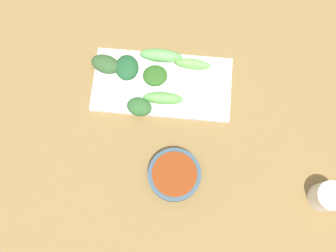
% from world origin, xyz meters
% --- Properties ---
extents(tabletop, '(2.10, 2.10, 0.02)m').
position_xyz_m(tabletop, '(0.00, 0.00, 0.01)').
color(tabletop, olive).
rests_on(tabletop, ground).
extents(sauce_bowl, '(0.11, 0.11, 0.03)m').
position_xyz_m(sauce_bowl, '(-0.12, -0.02, 0.04)').
color(sauce_bowl, '#30495A').
rests_on(sauce_bowl, tabletop).
extents(serving_plate, '(0.15, 0.31, 0.01)m').
position_xyz_m(serving_plate, '(0.08, 0.02, 0.03)').
color(serving_plate, white).
rests_on(serving_plate, tabletop).
extents(broccoli_leafy_0, '(0.07, 0.06, 0.03)m').
position_xyz_m(broccoli_leafy_0, '(0.11, 0.10, 0.04)').
color(broccoli_leafy_0, '#1F522C').
rests_on(broccoli_leafy_0, serving_plate).
extents(broccoli_stalk_1, '(0.03, 0.09, 0.03)m').
position_xyz_m(broccoli_stalk_1, '(0.04, 0.01, 0.05)').
color(broccoli_stalk_1, '#61A74D').
rests_on(broccoli_stalk_1, serving_plate).
extents(broccoli_stalk_2, '(0.03, 0.10, 0.03)m').
position_xyz_m(broccoli_stalk_2, '(0.14, 0.03, 0.05)').
color(broccoli_stalk_2, '#62AB57').
rests_on(broccoli_stalk_2, serving_plate).
extents(broccoli_leafy_3, '(0.05, 0.06, 0.03)m').
position_xyz_m(broccoli_leafy_3, '(0.02, 0.06, 0.04)').
color(broccoli_leafy_3, '#2E5D2C').
rests_on(broccoli_leafy_3, serving_plate).
extents(broccoli_stalk_4, '(0.03, 0.08, 0.03)m').
position_xyz_m(broccoli_stalk_4, '(0.13, -0.04, 0.05)').
color(broccoli_stalk_4, '#6BB354').
rests_on(broccoli_stalk_4, serving_plate).
extents(broccoli_leafy_5, '(0.06, 0.07, 0.03)m').
position_xyz_m(broccoli_leafy_5, '(0.11, 0.15, 0.05)').
color(broccoli_leafy_5, '#2F552B').
rests_on(broccoli_leafy_5, serving_plate).
extents(broccoli_leafy_6, '(0.06, 0.06, 0.02)m').
position_xyz_m(broccoli_leafy_6, '(0.10, 0.04, 0.04)').
color(broccoli_leafy_6, '#2B5A1D').
rests_on(broccoli_leafy_6, serving_plate).
extents(tea_cup, '(0.06, 0.06, 0.06)m').
position_xyz_m(tea_cup, '(-0.14, -0.34, 0.05)').
color(tea_cup, white).
rests_on(tea_cup, tabletop).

